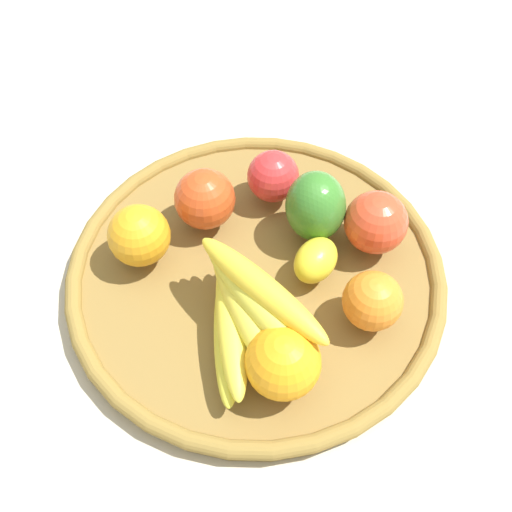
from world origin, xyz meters
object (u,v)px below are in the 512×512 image
at_px(orange_1, 283,362).
at_px(apple_0, 273,176).
at_px(lemon_0, 316,260).
at_px(orange_0, 139,234).
at_px(apple_1, 205,199).
at_px(bell_pepper, 315,206).
at_px(apple_2, 376,222).
at_px(banana_bunch, 244,311).
at_px(orange_2, 373,301).

bearing_deg(orange_1, apple_0, -81.70).
bearing_deg(orange_1, lemon_0, -100.02).
bearing_deg(orange_0, apple_1, -136.53).
height_order(bell_pepper, apple_2, bell_pepper).
relative_size(banana_bunch, orange_0, 2.50).
height_order(orange_1, orange_0, orange_1).
bearing_deg(orange_0, apple_2, -169.35).
distance_m(banana_bunch, orange_1, 0.07).
relative_size(orange_1, orange_0, 1.06).
bearing_deg(orange_1, bell_pepper, -95.24).
relative_size(orange_0, apple_0, 1.11).
height_order(bell_pepper, apple_0, bell_pepper).
xyz_separation_m(bell_pepper, orange_2, (-0.07, 0.12, -0.01)).
relative_size(orange_1, apple_2, 1.03).
bearing_deg(apple_0, orange_0, 38.57).
relative_size(orange_1, lemon_0, 1.25).
height_order(orange_1, apple_1, orange_1).
distance_m(banana_bunch, orange_2, 0.14).
bearing_deg(bell_pepper, apple_0, -148.82).
height_order(orange_1, apple_2, orange_1).
distance_m(lemon_0, apple_1, 0.16).
distance_m(bell_pepper, orange_1, 0.21).
relative_size(orange_1, orange_2, 1.17).
bearing_deg(orange_0, orange_2, 168.46).
bearing_deg(apple_0, apple_2, 153.65).
distance_m(bell_pepper, apple_1, 0.14).
bearing_deg(orange_1, apple_2, -115.20).
distance_m(apple_2, orange_2, 0.11).
xyz_separation_m(banana_bunch, orange_1, (-0.05, 0.05, -0.00)).
xyz_separation_m(orange_1, orange_0, (0.19, -0.15, -0.00)).
xyz_separation_m(orange_0, apple_2, (-0.28, -0.05, 0.00)).
relative_size(banana_bunch, apple_2, 2.43).
bearing_deg(lemon_0, bell_pepper, -84.48).
bearing_deg(apple_0, lemon_0, 118.05).
xyz_separation_m(apple_2, apple_1, (0.21, -0.01, -0.00)).
height_order(lemon_0, apple_0, apple_0).
relative_size(banana_bunch, orange_2, 2.77).
bearing_deg(banana_bunch, bell_pepper, -113.03).
xyz_separation_m(bell_pepper, banana_bunch, (0.07, 0.16, -0.00)).
bearing_deg(apple_1, apple_0, -146.18).
height_order(banana_bunch, orange_2, banana_bunch).
relative_size(bell_pepper, lemon_0, 1.44).
relative_size(orange_0, apple_1, 0.98).
height_order(orange_0, apple_2, apple_2).
bearing_deg(bell_pepper, orange_2, 15.90).
height_order(banana_bunch, lemon_0, banana_bunch).
bearing_deg(banana_bunch, orange_1, 131.97).
xyz_separation_m(banana_bunch, apple_1, (0.07, -0.16, -0.01)).
bearing_deg(orange_0, lemon_0, 179.48).
bearing_deg(apple_1, banana_bunch, 114.29).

